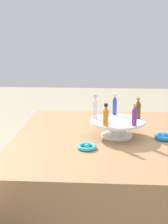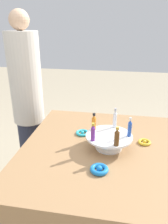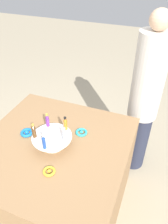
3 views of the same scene
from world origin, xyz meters
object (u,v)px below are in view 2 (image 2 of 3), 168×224
Objects in this scene: person_figure at (28,106)px; ribbon_bow_blue at (99,169)px; display_stand at (109,139)px; bottle_brown at (117,137)px; bottle_purple at (93,133)px; ribbon_bow_teal at (82,133)px; bottle_blue at (130,128)px; ribbon_bow_gold at (145,142)px; bottle_orange at (94,122)px; bottle_clear at (115,119)px.

ribbon_bow_blue is at bearing -11.68° from person_figure.
bottle_brown is at bearing -66.72° from display_stand.
bottle_purple reaches higher than ribbon_bow_teal.
bottle_blue is 1.31× the size of ribbon_bow_teal.
display_stand is 0.25m from ribbon_bow_gold.
ribbon_bow_teal is (-0.31, 0.14, -0.13)m from bottle_blue.
person_figure is at bearing 137.43° from bottle_purple.
bottle_brown is 0.20m from ribbon_bow_blue.
bottle_clear reaches higher than bottle_orange.
person_figure is at bearing 155.74° from ribbon_bow_gold.
bottle_orange is at bearing 103.12° from ribbon_bow_blue.
bottle_brown is at bearing -3.46° from person_figure.
bottle_blue is 0.19m from ribbon_bow_gold.
ribbon_bow_blue is at bearing -76.88° from bottle_orange.
bottle_clear is 0.89m from person_figure.
ribbon_bow_blue is (-0.08, -0.13, -0.13)m from bottle_brown.
bottle_orange is 0.22m from bottle_brown.
bottle_orange is at bearing -0.66° from person_figure.
bottle_purple is 0.14m from bottle_brown.
bottle_purple is at bearing -65.63° from ribbon_bow_teal.
bottle_brown is at bearing -48.72° from bottle_orange.
bottle_clear is at bearing 23.28° from bottle_orange.
bottle_blue is at bearing -142.39° from ribbon_bow_gold.
bottle_brown is at bearing -47.10° from ribbon_bow_teal.
ribbon_bow_teal is (-0.41, 0.06, 0.00)m from ribbon_bow_gold.
bottle_clear is at bearing 80.71° from ribbon_bow_blue.
bottle_orange is 0.81m from person_figure.
bottle_purple is at bearing -156.72° from bottle_blue.
display_stand is 0.25m from ribbon_bow_blue.
bottle_clear is 0.26m from ribbon_bow_teal.
display_stand is at bearing -30.72° from bottle_orange.
display_stand is at bearing -102.72° from bottle_clear.
ribbon_bow_teal is at bearing 132.90° from bottle_brown.
display_stand is 2.57× the size of bottle_purple.
ribbon_bow_teal is at bearing 171.69° from bottle_clear.
bottle_brown reaches higher than ribbon_bow_gold.
bottle_blue is (0.22, -0.05, 0.00)m from bottle_orange.
bottle_brown is 0.94× the size of bottle_blue.
ribbon_bow_gold is at bearing 48.70° from bottle_brown.
person_figure reaches higher than bottle_purple.
bottle_blue is at bearing 59.06° from ribbon_bow_blue.
bottle_purple reaches higher than ribbon_bow_blue.
bottle_blue is at bearing 4.35° from person_figure.
bottle_brown is 1.03m from person_figure.
bottle_purple is (0.01, -0.14, -0.00)m from bottle_orange.
display_stand is 0.14m from bottle_brown.
bottle_blue reaches higher than bottle_orange.
bottle_blue is 1.46× the size of ribbon_bow_gold.
bottle_brown is 0.07× the size of person_figure.
display_stand is at bearing -174.72° from bottle_blue.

